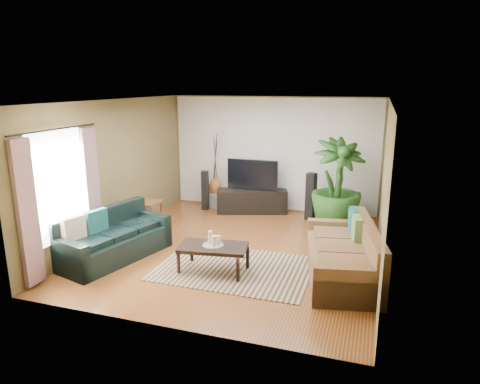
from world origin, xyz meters
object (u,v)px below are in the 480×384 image
at_px(sofa_left, 114,235).
at_px(pedestal, 216,200).
at_px(speaker_right, 311,197).
at_px(side_table, 148,213).
at_px(sofa_right, 342,251).
at_px(television, 252,175).
at_px(coffee_table, 213,258).
at_px(vase, 216,187).
at_px(potted_plant, 337,185).
at_px(speaker_left, 205,190).
at_px(tv_stand, 252,201).

distance_m(sofa_left, pedestal, 3.59).
height_order(speaker_right, side_table, speaker_right).
bearing_deg(sofa_right, speaker_right, -172.71).
relative_size(sofa_right, television, 1.83).
bearing_deg(speaker_right, coffee_table, -93.68).
xyz_separation_m(television, vase, (-0.98, 0.13, -0.40)).
xyz_separation_m(coffee_table, potted_plant, (1.67, 2.77, 0.73)).
height_order(speaker_left, speaker_right, speaker_right).
xyz_separation_m(sofa_left, speaker_right, (2.91, 3.27, 0.11)).
height_order(sofa_left, television, television).
xyz_separation_m(sofa_right, side_table, (-4.18, 1.26, -0.15)).
bearing_deg(pedestal, coffee_table, -69.44).
bearing_deg(sofa_right, tv_stand, -152.32).
xyz_separation_m(coffee_table, pedestal, (-1.32, 3.51, -0.05)).
bearing_deg(tv_stand, potted_plant, -34.40).
relative_size(speaker_right, potted_plant, 0.56).
distance_m(sofa_left, television, 3.77).
height_order(coffee_table, pedestal, coffee_table).
bearing_deg(speaker_right, vase, -171.90).
xyz_separation_m(speaker_right, side_table, (-3.26, -1.51, -0.26)).
bearing_deg(television, sofa_left, -113.72).
distance_m(television, speaker_right, 1.47).
height_order(sofa_left, tv_stand, sofa_left).
height_order(sofa_left, pedestal, sofa_left).
xyz_separation_m(sofa_left, pedestal, (0.52, 3.55, -0.25)).
relative_size(speaker_right, pedestal, 3.04).
height_order(tv_stand, pedestal, tv_stand).
bearing_deg(sofa_left, side_table, 26.48).
relative_size(speaker_right, vase, 2.38).
distance_m(potted_plant, pedestal, 3.18).
distance_m(potted_plant, vase, 3.11).
relative_size(speaker_left, vase, 2.10).
bearing_deg(potted_plant, speaker_left, 171.27).
relative_size(coffee_table, tv_stand, 0.66).
height_order(sofa_right, vase, sofa_right).
distance_m(pedestal, vase, 0.33).
height_order(speaker_left, potted_plant, potted_plant).
relative_size(sofa_left, speaker_right, 1.88).
height_order(coffee_table, vase, vase).
relative_size(sofa_right, tv_stand, 1.34).
relative_size(coffee_table, speaker_left, 1.16).
relative_size(speaker_left, side_table, 1.74).
relative_size(tv_stand, potted_plant, 0.86).
bearing_deg(tv_stand, speaker_right, -23.02).
xyz_separation_m(sofa_left, side_table, (-0.35, 1.76, -0.15)).
bearing_deg(coffee_table, potted_plant, 50.13).
distance_m(sofa_left, sofa_right, 3.87).
bearing_deg(side_table, television, 41.85).
xyz_separation_m(speaker_right, potted_plant, (0.60, -0.47, 0.42)).
bearing_deg(pedestal, potted_plant, -14.02).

